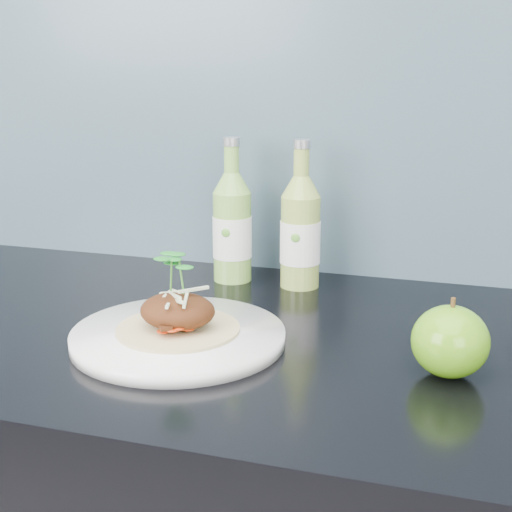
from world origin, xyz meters
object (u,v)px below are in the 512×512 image
object	(u,v)px
cider_bottle_left	(232,227)
green_apple	(450,341)
dinner_plate	(178,336)
cider_bottle_right	(300,232)

from	to	relation	value
cider_bottle_left	green_apple	bearing A→B (deg)	-47.79
dinner_plate	green_apple	distance (m)	0.32
dinner_plate	cider_bottle_left	size ratio (longest dim) A/B	1.18
dinner_plate	cider_bottle_right	size ratio (longest dim) A/B	1.18
cider_bottle_left	cider_bottle_right	bearing A→B (deg)	-9.96
dinner_plate	cider_bottle_left	xyz separation A→B (m)	(-0.02, 0.27, 0.08)
cider_bottle_left	cider_bottle_right	xyz separation A→B (m)	(0.11, -0.00, 0.00)
green_apple	cider_bottle_left	size ratio (longest dim) A/B	0.48
green_apple	cider_bottle_right	distance (m)	0.36
green_apple	cider_bottle_right	bearing A→B (deg)	131.06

